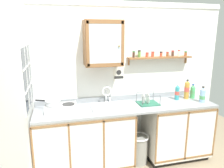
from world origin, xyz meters
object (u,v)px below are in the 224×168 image
object	(u,v)px
wall_cabinet	(103,43)
saucepan	(53,102)
bottle_water_blue_2	(202,95)
trash_bin	(139,149)
hot_plate_stove	(61,108)
dish_rack	(147,102)
sink	(110,108)
bottle_detergent_teal_3	(177,92)
bottle_juice_amber_1	(187,90)
warning_sign	(119,74)
bottle_soda_green_0	(193,92)

from	to	relation	value
wall_cabinet	saucepan	bearing A→B (deg)	-174.01
bottle_water_blue_2	trash_bin	distance (m)	1.29
hot_plate_stove	dish_rack	distance (m)	1.27
sink	saucepan	xyz separation A→B (m)	(-0.81, 0.03, 0.15)
hot_plate_stove	bottle_detergent_teal_3	world-z (taller)	bottle_detergent_teal_3
bottle_water_blue_2	bottle_detergent_teal_3	distance (m)	0.38
sink	bottle_juice_amber_1	xyz separation A→B (m)	(1.30, 0.07, 0.18)
dish_rack	warning_sign	size ratio (longest dim) A/B	1.35
trash_bin	wall_cabinet	bearing A→B (deg)	161.80
sink	bottle_juice_amber_1	size ratio (longest dim) A/B	1.76
saucepan	trash_bin	distance (m)	1.50
sink	wall_cabinet	size ratio (longest dim) A/B	0.89
wall_cabinet	sink	bearing A→B (deg)	-54.92
saucepan	dish_rack	distance (m)	1.39
sink	hot_plate_stove	world-z (taller)	sink
wall_cabinet	bottle_juice_amber_1	bearing A→B (deg)	-1.36
dish_rack	trash_bin	distance (m)	0.76
bottle_detergent_teal_3	wall_cabinet	bearing A→B (deg)	177.90
bottle_water_blue_2	trash_bin	bearing A→B (deg)	174.97
hot_plate_stove	warning_sign	xyz separation A→B (m)	(0.90, 0.26, 0.38)
bottle_soda_green_0	bottle_water_blue_2	xyz separation A→B (m)	(0.02, -0.22, 0.00)
saucepan	bottle_juice_amber_1	distance (m)	2.11
bottle_water_blue_2	wall_cabinet	bearing A→B (deg)	170.30
dish_rack	wall_cabinet	world-z (taller)	wall_cabinet
saucepan	bottle_juice_amber_1	xyz separation A→B (m)	(2.11, 0.04, 0.03)
bottle_juice_amber_1	wall_cabinet	xyz separation A→B (m)	(-1.37, 0.03, 0.76)
bottle_soda_green_0	bottle_juice_amber_1	size ratio (longest dim) A/B	0.76
sink	saucepan	bearing A→B (deg)	178.10
warning_sign	bottle_juice_amber_1	bearing A→B (deg)	-9.75
sink	wall_cabinet	distance (m)	0.94
hot_plate_stove	bottle_detergent_teal_3	size ratio (longest dim) A/B	1.68
wall_cabinet	trash_bin	world-z (taller)	wall_cabinet
warning_sign	hot_plate_stove	bearing A→B (deg)	-164.06
bottle_soda_green_0	dish_rack	size ratio (longest dim) A/B	0.79
hot_plate_stove	warning_sign	distance (m)	1.01
bottle_soda_green_0	warning_sign	bearing A→B (deg)	170.92
bottle_soda_green_0	bottle_water_blue_2	size ratio (longest dim) A/B	0.95
bottle_detergent_teal_3	trash_bin	world-z (taller)	bottle_detergent_teal_3
bottle_juice_amber_1	warning_sign	distance (m)	1.14
saucepan	bottle_detergent_teal_3	xyz separation A→B (m)	(1.93, 0.03, 0.00)
bottle_juice_amber_1	bottle_water_blue_2	distance (m)	0.26
sink	saucepan	size ratio (longest dim) A/B	1.62
bottle_soda_green_0	trash_bin	distance (m)	1.27
hot_plate_stove	bottle_detergent_teal_3	xyz separation A→B (m)	(1.82, 0.06, 0.08)
sink	hot_plate_stove	xyz separation A→B (m)	(-0.70, 0.00, 0.07)
wall_cabinet	trash_bin	distance (m)	1.71
sink	warning_sign	size ratio (longest dim) A/B	2.48
sink	saucepan	distance (m)	0.82
bottle_soda_green_0	wall_cabinet	xyz separation A→B (m)	(-1.48, 0.04, 0.80)
hot_plate_stove	wall_cabinet	distance (m)	1.07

